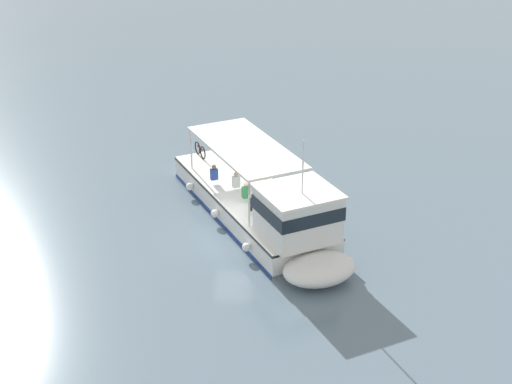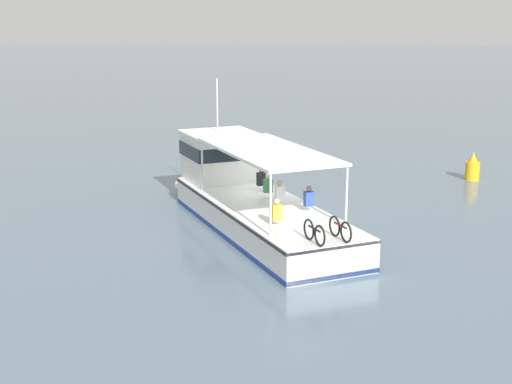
{
  "view_description": "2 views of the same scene",
  "coord_description": "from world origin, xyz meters",
  "views": [
    {
      "loc": [
        -27.86,
        -0.67,
        15.49
      ],
      "look_at": [
        1.53,
        -0.56,
        1.4
      ],
      "focal_mm": 52.0,
      "sensor_mm": 36.0,
      "label": 1
    },
    {
      "loc": [
        26.96,
        0.58,
        7.69
      ],
      "look_at": [
        1.53,
        -0.56,
        1.4
      ],
      "focal_mm": 49.11,
      "sensor_mm": 36.0,
      "label": 2
    }
  ],
  "objects": [
    {
      "name": "ferry_main",
      "position": [
        0.62,
        -1.0,
        1.02
      ],
      "size": [
        12.78,
        8.33,
        5.32
      ],
      "color": "white",
      "rests_on": "ground"
    },
    {
      "name": "ground_plane",
      "position": [
        0.0,
        0.0,
        0.0
      ],
      "size": [
        400.0,
        400.0,
        0.0
      ],
      "primitive_type": "plane",
      "color": "slate"
    }
  ]
}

